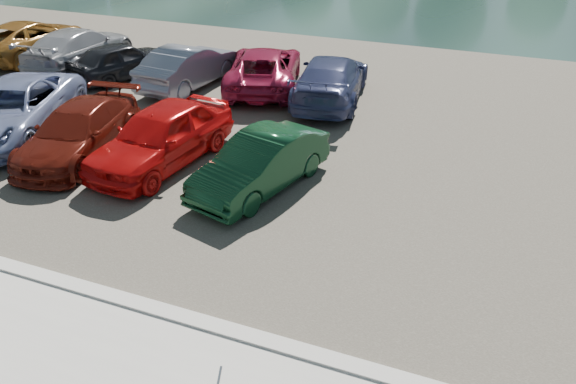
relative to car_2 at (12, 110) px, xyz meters
name	(u,v)px	position (x,y,z in m)	size (l,w,h in m)	color
kerb	(197,323)	(8.43, -4.83, -0.69)	(60.00, 0.30, 0.14)	#B4B0A9
parking_lot	(350,124)	(8.43, 4.17, -0.74)	(60.00, 18.00, 0.04)	#454138
car_2	(12,110)	(0.00, 0.00, 0.00)	(2.38, 5.16, 1.43)	#7783AE
car_3	(79,132)	(2.53, -0.38, -0.09)	(1.77, 4.36, 1.26)	#56140C
car_4	(161,136)	(4.78, -0.04, 0.02)	(1.75, 4.35, 1.48)	#B60C0C
car_5	(260,163)	(7.56, -0.31, -0.09)	(1.33, 3.82, 1.26)	#0D321B
car_6	(29,39)	(-5.19, 6.12, -0.02)	(2.31, 5.00, 1.39)	#8F5C21
car_7	(79,48)	(-2.43, 5.71, 0.00)	(2.01, 4.95, 1.44)	#92949A
car_8	(121,60)	(-0.22, 5.19, -0.08)	(1.52, 3.77, 1.28)	black
car_9	(189,66)	(2.43, 5.31, -0.02)	(1.47, 4.21, 1.39)	slate
car_10	(264,68)	(4.85, 6.09, -0.04)	(2.24, 4.87, 1.35)	maroon
car_11	(331,79)	(7.29, 5.75, -0.01)	(1.99, 4.88, 1.42)	navy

